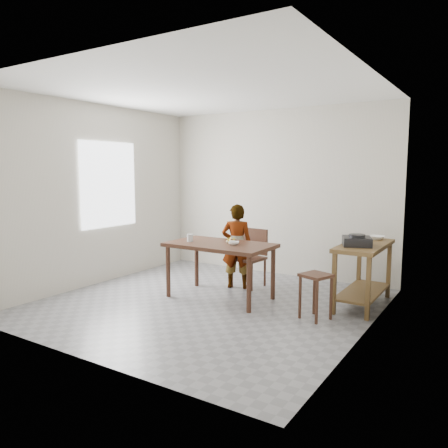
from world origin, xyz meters
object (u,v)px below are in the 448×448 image
Objects in this scene: dining_table at (220,271)px; dining_chair at (249,258)px; stool at (315,296)px; prep_counter at (363,275)px; child at (237,246)px.

dining_table is 0.72m from dining_chair.
dining_chair is 1.59× the size of stool.
child is at bearing -175.77° from prep_counter.
dining_chair reaches higher than stool.
child is at bearing 97.40° from dining_table.
dining_chair is at bearing 86.92° from dining_table.
child reaches higher than stool.
prep_counter is 1.41× the size of dining_chair.
stool is at bearing 132.72° from child.
prep_counter is (1.72, 0.70, 0.03)m from dining_table.
prep_counter is 0.89m from stool.
dining_table is at bearing -87.81° from dining_chair.
dining_chair is 1.60m from stool.
dining_chair is at bearing 148.47° from stool.
dining_table is at bearing -157.85° from prep_counter.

